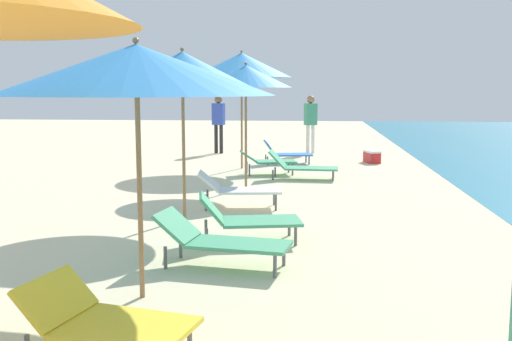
{
  "coord_description": "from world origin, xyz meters",
  "views": [
    {
      "loc": [
        1.69,
        3.44,
        2.02
      ],
      "look_at": [
        1.2,
        8.56,
        1.3
      ],
      "focal_mm": 42.09,
      "sensor_mm": 36.0,
      "label": 1
    }
  ],
  "objects_px": {
    "umbrella_fourth": "(136,70)",
    "lounger_fifth_inland": "(247,218)",
    "lounger_sixth_shoreside": "(301,166)",
    "lounger_farthest_shoreside": "(286,153)",
    "umbrella_sixth": "(246,77)",
    "lounger_third_shoreside": "(105,320)",
    "person_walking_near": "(311,118)",
    "lounger_fifth_shoreside": "(238,188)",
    "umbrella_farthest": "(242,65)",
    "lounger_farthest_inland": "(267,160)",
    "umbrella_fifth": "(182,70)",
    "cooler_box": "(372,157)",
    "lounger_fourth_shoreside": "(221,239)",
    "person_walking_mid": "(218,118)"
  },
  "relations": [
    {
      "from": "lounger_fifth_shoreside",
      "to": "umbrella_sixth",
      "type": "height_order",
      "value": "umbrella_sixth"
    },
    {
      "from": "umbrella_fourth",
      "to": "umbrella_sixth",
      "type": "xyz_separation_m",
      "value": [
        0.28,
        6.48,
        0.05
      ]
    },
    {
      "from": "lounger_fifth_shoreside",
      "to": "lounger_fifth_inland",
      "type": "bearing_deg",
      "value": -87.16
    },
    {
      "from": "umbrella_fourth",
      "to": "lounger_fifth_inland",
      "type": "height_order",
      "value": "umbrella_fourth"
    },
    {
      "from": "lounger_third_shoreside",
      "to": "umbrella_sixth",
      "type": "bearing_deg",
      "value": 101.61
    },
    {
      "from": "umbrella_fifth",
      "to": "lounger_farthest_shoreside",
      "type": "height_order",
      "value": "umbrella_fifth"
    },
    {
      "from": "lounger_farthest_shoreside",
      "to": "umbrella_sixth",
      "type": "bearing_deg",
      "value": -109.59
    },
    {
      "from": "umbrella_farthest",
      "to": "person_walking_mid",
      "type": "distance_m",
      "value": 3.86
    },
    {
      "from": "lounger_fifth_inland",
      "to": "umbrella_farthest",
      "type": "xyz_separation_m",
      "value": [
        -0.92,
        7.19,
        2.24
      ]
    },
    {
      "from": "umbrella_fifth",
      "to": "umbrella_farthest",
      "type": "height_order",
      "value": "umbrella_farthest"
    },
    {
      "from": "umbrella_fourth",
      "to": "lounger_farthest_inland",
      "type": "distance_m",
      "value": 8.62
    },
    {
      "from": "umbrella_fifth",
      "to": "cooler_box",
      "type": "xyz_separation_m",
      "value": [
        3.55,
        7.34,
        -2.11
      ]
    },
    {
      "from": "umbrella_sixth",
      "to": "lounger_sixth_shoreside",
      "type": "xyz_separation_m",
      "value": [
        1.09,
        1.27,
        -1.94
      ]
    },
    {
      "from": "lounger_fifth_inland",
      "to": "lounger_farthest_shoreside",
      "type": "distance_m",
      "value": 8.21
    },
    {
      "from": "umbrella_sixth",
      "to": "umbrella_farthest",
      "type": "height_order",
      "value": "umbrella_farthest"
    },
    {
      "from": "lounger_fifth_shoreside",
      "to": "umbrella_farthest",
      "type": "distance_m",
      "value": 5.48
    },
    {
      "from": "lounger_sixth_shoreside",
      "to": "person_walking_mid",
      "type": "xyz_separation_m",
      "value": [
        -2.65,
        5.03,
        0.8
      ]
    },
    {
      "from": "lounger_fifth_shoreside",
      "to": "umbrella_fourth",
      "type": "bearing_deg",
      "value": -102.15
    },
    {
      "from": "lounger_fourth_shoreside",
      "to": "lounger_farthest_shoreside",
      "type": "distance_m",
      "value": 9.36
    },
    {
      "from": "lounger_fifth_inland",
      "to": "umbrella_sixth",
      "type": "distance_m",
      "value": 4.71
    },
    {
      "from": "umbrella_fifth",
      "to": "lounger_farthest_inland",
      "type": "relative_size",
      "value": 1.9
    },
    {
      "from": "lounger_fifth_inland",
      "to": "umbrella_farthest",
      "type": "distance_m",
      "value": 7.59
    },
    {
      "from": "umbrella_sixth",
      "to": "lounger_fifth_shoreside",
      "type": "bearing_deg",
      "value": -87.23
    },
    {
      "from": "lounger_fifth_shoreside",
      "to": "umbrella_sixth",
      "type": "distance_m",
      "value": 2.81
    },
    {
      "from": "umbrella_fourth",
      "to": "lounger_sixth_shoreside",
      "type": "height_order",
      "value": "umbrella_fourth"
    },
    {
      "from": "lounger_fifth_inland",
      "to": "lounger_farthest_inland",
      "type": "height_order",
      "value": "lounger_fifth_inland"
    },
    {
      "from": "person_walking_mid",
      "to": "lounger_farthest_shoreside",
      "type": "bearing_deg",
      "value": 55.67
    },
    {
      "from": "person_walking_near",
      "to": "person_walking_mid",
      "type": "distance_m",
      "value": 2.82
    },
    {
      "from": "lounger_third_shoreside",
      "to": "lounger_fifth_shoreside",
      "type": "height_order",
      "value": "lounger_fifth_shoreside"
    },
    {
      "from": "lounger_farthest_inland",
      "to": "person_walking_mid",
      "type": "bearing_deg",
      "value": 99.48
    },
    {
      "from": "lounger_third_shoreside",
      "to": "person_walking_near",
      "type": "xyz_separation_m",
      "value": [
        1.43,
        14.3,
        0.78
      ]
    },
    {
      "from": "cooler_box",
      "to": "umbrella_fourth",
      "type": "bearing_deg",
      "value": -106.52
    },
    {
      "from": "lounger_fifth_inland",
      "to": "lounger_farthest_shoreside",
      "type": "bearing_deg",
      "value": 77.9
    },
    {
      "from": "lounger_fifth_inland",
      "to": "lounger_sixth_shoreside",
      "type": "relative_size",
      "value": 0.92
    },
    {
      "from": "lounger_farthest_shoreside",
      "to": "person_walking_mid",
      "type": "distance_m",
      "value": 3.32
    },
    {
      "from": "umbrella_sixth",
      "to": "cooler_box",
      "type": "relative_size",
      "value": 3.98
    },
    {
      "from": "lounger_sixth_shoreside",
      "to": "lounger_fifth_shoreside",
      "type": "bearing_deg",
      "value": -103.79
    },
    {
      "from": "umbrella_fourth",
      "to": "umbrella_fifth",
      "type": "bearing_deg",
      "value": 95.53
    },
    {
      "from": "umbrella_farthest",
      "to": "cooler_box",
      "type": "xyz_separation_m",
      "value": [
        3.36,
        1.45,
        -2.39
      ]
    },
    {
      "from": "lounger_fourth_shoreside",
      "to": "person_walking_mid",
      "type": "bearing_deg",
      "value": 108.2
    },
    {
      "from": "umbrella_fifth",
      "to": "umbrella_sixth",
      "type": "distance_m",
      "value": 3.05
    },
    {
      "from": "lounger_sixth_shoreside",
      "to": "lounger_farthest_inland",
      "type": "xyz_separation_m",
      "value": [
        -0.8,
        0.65,
        0.03
      ]
    },
    {
      "from": "lounger_fourth_shoreside",
      "to": "lounger_sixth_shoreside",
      "type": "relative_size",
      "value": 1.02
    },
    {
      "from": "lounger_fifth_inland",
      "to": "lounger_sixth_shoreside",
      "type": "distance_m",
      "value": 5.58
    },
    {
      "from": "umbrella_farthest",
      "to": "lounger_farthest_inland",
      "type": "bearing_deg",
      "value": -53.84
    },
    {
      "from": "lounger_fifth_inland",
      "to": "lounger_fourth_shoreside",
      "type": "bearing_deg",
      "value": -109.44
    },
    {
      "from": "lounger_fourth_shoreside",
      "to": "person_walking_near",
      "type": "height_order",
      "value": "person_walking_near"
    },
    {
      "from": "person_walking_near",
      "to": "cooler_box",
      "type": "distance_m",
      "value": 2.87
    },
    {
      "from": "lounger_third_shoreside",
      "to": "lounger_sixth_shoreside",
      "type": "bearing_deg",
      "value": 94.94
    },
    {
      "from": "lounger_farthest_shoreside",
      "to": "lounger_fifth_inland",
      "type": "bearing_deg",
      "value": -101.48
    }
  ]
}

